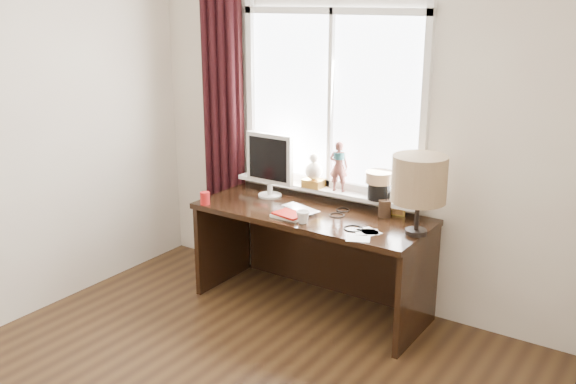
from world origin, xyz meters
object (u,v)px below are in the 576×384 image
Objects in this scene: laptop at (301,209)px; table_lamp at (419,180)px; red_cup at (205,198)px; mug at (303,217)px; desk at (318,239)px; monitor at (269,161)px.

table_lamp is (0.87, 0.03, 0.35)m from laptop.
laptop is 3.19× the size of red_cup.
mug is 0.82m from red_cup.
red_cup reaches higher than desk.
monitor is (0.28, 0.43, 0.23)m from red_cup.
mug is at bearing -76.71° from desk.
monitor is at bearing 176.34° from desk.
mug reaches higher than desk.
red_cup is (-0.67, -0.26, 0.03)m from laptop.
laptop is 0.61× the size of monitor.
laptop is 0.30m from desk.
table_lamp is at bearing -6.24° from monitor.
table_lamp reaches higher than monitor.
monitor is 0.94× the size of table_lamp.
red_cup is 0.05× the size of desk.
table_lamp is at bearing -7.71° from desk.
laptop is 0.94m from table_lamp.
red_cup is (-0.82, -0.06, 0.00)m from mug.
monitor reaches higher than mug.
red_cup is 0.89m from desk.
table_lamp reaches higher than red_cup.
table_lamp is (1.54, 0.29, 0.32)m from red_cup.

